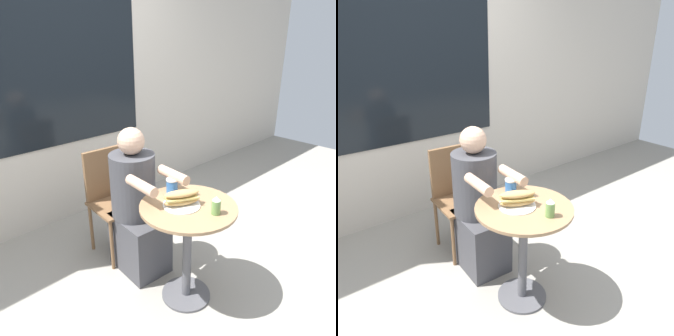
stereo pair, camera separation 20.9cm
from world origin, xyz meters
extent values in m
plane|color=gray|center=(0.00, 0.00, 0.00)|extent=(8.00, 8.00, 0.00)
cube|color=beige|center=(0.00, 1.60, 1.40)|extent=(8.00, 0.08, 2.80)
cube|color=black|center=(0.00, 1.55, 1.50)|extent=(1.66, 0.01, 1.47)
cylinder|color=#997551|center=(0.00, 0.00, 0.71)|extent=(0.62, 0.62, 0.02)
cylinder|color=#515156|center=(0.00, 0.00, 0.36)|extent=(0.06, 0.06, 0.68)
cylinder|color=#515156|center=(0.00, 0.00, 0.01)|extent=(0.34, 0.34, 0.02)
cube|color=brown|center=(-0.03, 0.74, 0.44)|extent=(0.40, 0.40, 0.02)
cube|color=brown|center=(-0.02, 0.92, 0.66)|extent=(0.35, 0.06, 0.42)
cylinder|color=brown|center=(0.13, 0.57, 0.21)|extent=(0.03, 0.03, 0.43)
cylinder|color=brown|center=(-0.20, 0.59, 0.21)|extent=(0.03, 0.03, 0.43)
cylinder|color=brown|center=(0.15, 0.90, 0.21)|extent=(0.03, 0.03, 0.43)
cylinder|color=brown|center=(-0.18, 0.92, 0.21)|extent=(0.03, 0.03, 0.43)
cube|color=#424247|center=(-0.03, 0.46, 0.23)|extent=(0.34, 0.43, 0.45)
cylinder|color=#424247|center=(-0.03, 0.52, 0.69)|extent=(0.33, 0.33, 0.48)
sphere|color=#D6A889|center=(-0.03, 0.52, 1.03)|extent=(0.19, 0.19, 0.19)
cylinder|color=#D6A889|center=(0.08, 0.22, 0.84)|extent=(0.09, 0.27, 0.07)
cylinder|color=#D6A889|center=(-0.18, 0.24, 0.84)|extent=(0.09, 0.27, 0.07)
cylinder|color=white|center=(-0.03, 0.03, 0.72)|extent=(0.24, 0.24, 0.01)
ellipsoid|color=tan|center=(-0.03, 0.03, 0.75)|extent=(0.23, 0.17, 0.04)
cube|color=#D6BC66|center=(-0.03, 0.03, 0.78)|extent=(0.22, 0.16, 0.01)
ellipsoid|color=tan|center=(-0.03, 0.03, 0.80)|extent=(0.23, 0.17, 0.04)
cylinder|color=#336BB7|center=(0.05, 0.20, 0.77)|extent=(0.08, 0.08, 0.09)
cylinder|color=white|center=(0.05, 0.20, 0.82)|extent=(0.08, 0.08, 0.01)
cylinder|color=#66934C|center=(0.04, -0.18, 0.77)|extent=(0.06, 0.06, 0.09)
cone|color=white|center=(0.04, -0.18, 0.82)|extent=(0.05, 0.05, 0.03)
camera|label=1|loc=(-1.34, -1.21, 1.72)|focal=35.00mm
camera|label=2|loc=(-1.18, -1.35, 1.72)|focal=35.00mm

